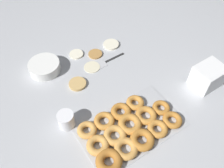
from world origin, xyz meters
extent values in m
plane|color=#B2B5BA|center=(0.00, 0.00, 0.00)|extent=(3.00, 3.00, 0.00)
cylinder|color=#B27F42|center=(0.01, 0.16, 0.01)|extent=(0.09, 0.09, 0.01)
cylinder|color=tan|center=(-0.20, 0.01, 0.01)|extent=(0.10, 0.10, 0.02)
cylinder|color=beige|center=(-0.07, 0.08, 0.00)|extent=(0.09, 0.09, 0.01)
cylinder|color=silver|center=(-0.09, 0.22, 0.01)|extent=(0.08, 0.08, 0.01)
cylinder|color=silver|center=(0.14, 0.18, 0.01)|extent=(0.10, 0.10, 0.01)
cube|color=#ADAFB5|center=(-0.11, -0.37, 0.00)|extent=(0.49, 0.30, 0.01)
torus|color=#AD6B28|center=(-0.30, -0.46, 0.03)|extent=(0.12, 0.12, 0.04)
torus|color=#D19347|center=(-0.20, -0.46, 0.02)|extent=(0.11, 0.11, 0.03)
torus|color=#B7752D|center=(-0.11, -0.46, 0.02)|extent=(0.11, 0.11, 0.04)
torus|color=#C68438|center=(-0.02, -0.46, 0.02)|extent=(0.10, 0.10, 0.03)
torus|color=#B7752D|center=(0.07, -0.46, 0.02)|extent=(0.10, 0.10, 0.03)
torus|color=#D19347|center=(-0.30, -0.37, 0.02)|extent=(0.10, 0.10, 0.03)
torus|color=#D19347|center=(-0.21, -0.37, 0.02)|extent=(0.11, 0.11, 0.03)
torus|color=#C68438|center=(-0.11, -0.37, 0.02)|extent=(0.11, 0.11, 0.04)
torus|color=#C68438|center=(-0.02, -0.37, 0.02)|extent=(0.11, 0.11, 0.03)
torus|color=#B7752D|center=(0.08, -0.38, 0.02)|extent=(0.09, 0.09, 0.03)
torus|color=#D19347|center=(-0.30, -0.28, 0.02)|extent=(0.09, 0.09, 0.03)
torus|color=#C68438|center=(-0.20, -0.28, 0.02)|extent=(0.10, 0.10, 0.03)
torus|color=#B7752D|center=(-0.11, -0.28, 0.02)|extent=(0.10, 0.10, 0.03)
torus|color=#C68438|center=(-0.02, -0.28, 0.02)|extent=(0.09, 0.09, 0.03)
cylinder|color=white|center=(-0.30, 0.21, 0.03)|extent=(0.18, 0.18, 0.06)
cube|color=white|center=(0.39, -0.38, 0.01)|extent=(0.15, 0.13, 0.02)
cube|color=white|center=(0.39, -0.38, 0.03)|extent=(0.15, 0.13, 0.02)
cube|color=white|center=(0.39, -0.38, 0.05)|extent=(0.15, 0.13, 0.02)
cube|color=white|center=(0.39, -0.38, 0.07)|extent=(0.15, 0.13, 0.02)
cube|color=white|center=(0.39, -0.38, 0.09)|extent=(0.15, 0.13, 0.02)
cube|color=white|center=(0.39, -0.38, 0.12)|extent=(0.15, 0.13, 0.02)
cylinder|color=white|center=(-0.36, -0.19, 0.04)|extent=(0.08, 0.08, 0.08)
cube|color=black|center=(0.09, 0.07, 0.00)|extent=(0.14, 0.02, 0.01)
cube|color=#BCBCC1|center=(-0.03, 0.07, 0.00)|extent=(0.11, 0.06, 0.01)
camera|label=1|loc=(-0.50, -0.79, 1.02)|focal=38.00mm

